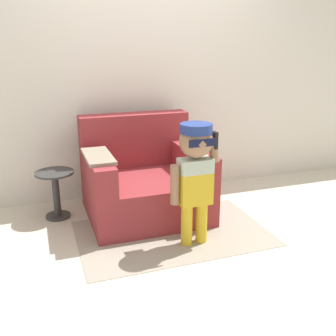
# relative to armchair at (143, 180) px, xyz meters

# --- Properties ---
(ground_plane) EXTENTS (10.00, 10.00, 0.00)m
(ground_plane) POSITION_rel_armchair_xyz_m (0.20, -0.21, -0.32)
(ground_plane) COLOR beige
(wall_back) EXTENTS (10.00, 0.05, 2.60)m
(wall_back) POSITION_rel_armchair_xyz_m (0.20, 0.57, 0.98)
(wall_back) COLOR silver
(wall_back) RESTS_ON ground_plane
(armchair) EXTENTS (1.08, 0.97, 0.90)m
(armchair) POSITION_rel_armchair_xyz_m (0.00, 0.00, 0.00)
(armchair) COLOR maroon
(armchair) RESTS_ON ground_plane
(person_child) EXTENTS (0.40, 0.30, 0.98)m
(person_child) POSITION_rel_armchair_xyz_m (0.21, -0.73, 0.33)
(person_child) COLOR gold
(person_child) RESTS_ON ground_plane
(side_table) EXTENTS (0.35, 0.35, 0.44)m
(side_table) POSITION_rel_armchair_xyz_m (-0.79, 0.15, -0.05)
(side_table) COLOR #333333
(side_table) RESTS_ON ground_plane
(rug) EXTENTS (1.59, 1.02, 0.01)m
(rug) POSITION_rel_armchair_xyz_m (0.11, -0.52, -0.32)
(rug) COLOR #9E9384
(rug) RESTS_ON ground_plane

